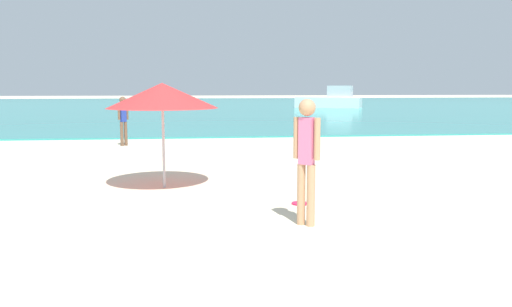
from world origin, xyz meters
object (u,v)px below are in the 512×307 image
person_standing (307,154)px  boat_far (331,100)px  person_distant (123,118)px  frisbee (300,203)px  beach_umbrella (162,96)px

person_standing → boat_far: bearing=-64.7°
person_standing → person_distant: (-3.82, 9.97, -0.09)m
boat_far → frisbee: bearing=100.8°
frisbee → beach_umbrella: 3.31m
frisbee → person_distant: size_ratio=0.17×
person_standing → boat_far: boat_far is taller
person_distant → beach_umbrella: (1.71, -7.06, 0.84)m
person_standing → beach_umbrella: 3.67m
frisbee → beach_umbrella: size_ratio=0.13×
person_standing → frisbee: bearing=-57.1°
person_standing → person_distant: person_standing is taller
boat_far → beach_umbrella: size_ratio=2.78×
frisbee → beach_umbrella: (-2.28, 1.67, 1.73)m
frisbee → boat_far: 36.31m
person_distant → boat_far: (13.87, 26.21, -0.19)m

